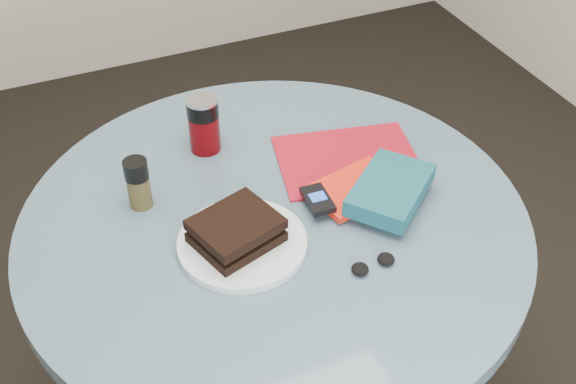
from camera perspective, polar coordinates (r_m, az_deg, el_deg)
name	(u,v)px	position (r m, az deg, el deg)	size (l,w,h in m)	color
table	(275,273)	(1.53, -1.04, -6.41)	(1.00, 1.00, 0.75)	black
plate	(242,243)	(1.35, -3.63, -4.08)	(0.24, 0.24, 0.02)	white
sandwich	(236,230)	(1.33, -4.12, -3.05)	(0.18, 0.16, 0.05)	black
soda_can	(204,124)	(1.56, -6.67, 5.35)	(0.09, 0.09, 0.13)	#590408
pepper_grinder	(138,183)	(1.43, -11.76, 0.69)	(0.06, 0.06, 0.11)	#40381B
magazine	(348,160)	(1.55, 4.74, 2.55)	(0.30, 0.22, 0.01)	maroon
red_book	(355,188)	(1.46, 5.33, 0.29)	(0.18, 0.12, 0.01)	red
novel	(390,190)	(1.43, 8.08, 0.18)	(0.19, 0.12, 0.04)	#124755
mp3_player	(318,199)	(1.41, 2.36, -0.59)	(0.05, 0.08, 0.01)	black
headphones	(373,264)	(1.31, 6.74, -5.68)	(0.09, 0.04, 0.02)	black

